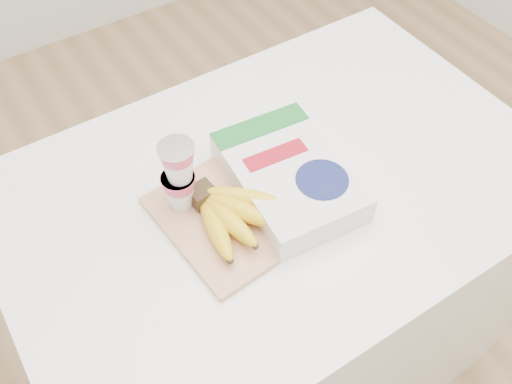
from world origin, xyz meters
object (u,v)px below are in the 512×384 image
bananas (229,212)px  table (274,286)px  cutting_board (222,220)px  yogurt_stack (179,175)px  cereal_box (289,177)px

bananas → table: bearing=15.9°
cutting_board → yogurt_stack: yogurt_stack is taller
cereal_box → yogurt_stack: bearing=166.9°
bananas → cereal_box: 0.15m
bananas → yogurt_stack: (-0.06, 0.09, 0.06)m
yogurt_stack → bananas: bearing=-57.2°
table → cutting_board: (-0.16, -0.03, 0.44)m
table → cereal_box: (0.00, -0.02, 0.47)m
table → yogurt_stack: yogurt_stack is taller
table → cereal_box: size_ratio=3.55×
cutting_board → cereal_box: size_ratio=0.88×
cutting_board → yogurt_stack: (-0.05, 0.07, 0.09)m
cutting_board → yogurt_stack: 0.13m
bananas → cereal_box: bananas is taller
yogurt_stack → cutting_board: bearing=-57.5°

